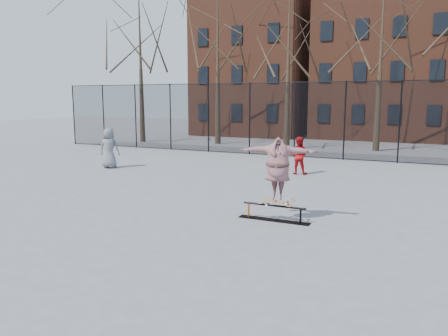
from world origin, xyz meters
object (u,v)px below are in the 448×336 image
at_px(skate_rail, 274,214).
at_px(bystander_red, 299,155).
at_px(bystander_grey, 109,148).
at_px(skateboard, 277,203).
at_px(skater, 278,171).

relative_size(skate_rail, bystander_red, 1.21).
bearing_deg(bystander_grey, skateboard, 133.55).
height_order(skate_rail, bystander_grey, bystander_grey).
distance_m(skate_rail, skater, 1.15).
bearing_deg(bystander_red, skateboard, 96.65).
height_order(skateboard, skater, skater).
bearing_deg(skater, bystander_grey, 138.72).
height_order(skate_rail, skateboard, skateboard).
bearing_deg(bystander_grey, skater, 133.55).
height_order(skater, bystander_red, skater).
relative_size(skater, bystander_grey, 1.08).
xyz_separation_m(skate_rail, bystander_grey, (-9.55, 5.00, 0.74)).
distance_m(skateboard, skater, 0.84).
xyz_separation_m(skater, bystander_red, (-1.48, 7.09, -0.53)).
height_order(skater, bystander_grey, skater).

